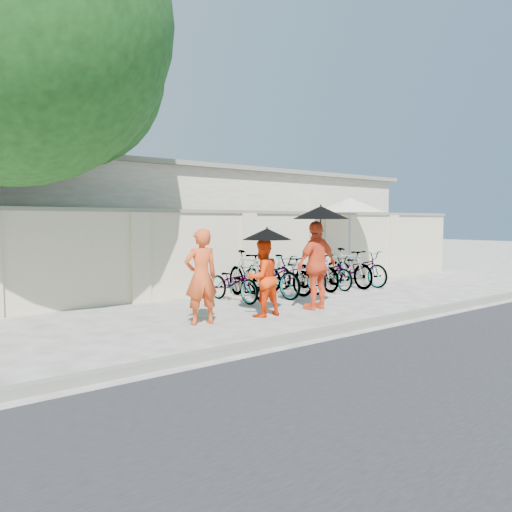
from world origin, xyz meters
TOP-DOWN VIEW (x-y plane):
  - ground at (0.00, 0.00)m, footprint 80.00×80.00m
  - kerb at (0.00, -1.70)m, footprint 40.00×0.16m
  - compound_wall at (1.00, 3.20)m, footprint 20.00×0.30m
  - building_behind at (2.00, 7.00)m, footprint 14.00×6.00m
  - shade_tree at (-3.66, 2.97)m, footprint 6.70×6.20m
  - monk_left at (-1.17, 0.24)m, footprint 0.66×0.48m
  - monk_center at (0.13, 0.16)m, footprint 0.71×0.56m
  - parasol_center at (0.18, 0.08)m, footprint 0.94×0.94m
  - monk_right at (1.48, 0.07)m, footprint 1.08×0.50m
  - parasol_right at (1.50, -0.01)m, footprint 1.16×1.16m
  - patio_umbrella at (5.22, 2.48)m, footprint 2.31×2.31m
  - bike_0 at (0.69, 1.89)m, footprint 0.70×1.68m
  - bike_1 at (1.24, 2.08)m, footprint 0.78×1.92m
  - bike_2 at (1.79, 1.90)m, footprint 0.82×1.97m
  - bike_3 at (2.34, 1.95)m, footprint 0.67×1.68m
  - bike_4 at (2.88, 2.08)m, footprint 0.73×1.86m
  - bike_5 at (3.43, 2.02)m, footprint 0.60×1.72m
  - bike_6 at (3.98, 2.04)m, footprint 0.79×1.77m
  - bike_7 at (4.53, 1.91)m, footprint 0.61×1.81m
  - bike_8 at (5.07, 1.98)m, footprint 0.70×1.91m

SIDE VIEW (x-z plane):
  - ground at x=0.00m, z-range 0.00..0.00m
  - kerb at x=0.00m, z-range 0.00..0.12m
  - bike_0 at x=0.69m, z-range 0.00..0.86m
  - bike_6 at x=3.98m, z-range 0.00..0.90m
  - bike_4 at x=2.88m, z-range 0.00..0.96m
  - bike_3 at x=2.34m, z-range 0.00..0.98m
  - bike_8 at x=5.07m, z-range 0.00..0.99m
  - bike_2 at x=1.79m, z-range 0.00..1.01m
  - bike_5 at x=3.43m, z-range 0.00..1.02m
  - bike_7 at x=4.53m, z-range 0.00..1.07m
  - bike_1 at x=1.24m, z-range 0.00..1.12m
  - monk_center at x=0.13m, z-range 0.00..1.47m
  - monk_left at x=-1.17m, z-range 0.00..1.67m
  - monk_right at x=1.48m, z-range 0.00..1.81m
  - compound_wall at x=1.00m, z-range 0.00..2.00m
  - parasol_center at x=0.18m, z-range 1.14..1.98m
  - building_behind at x=2.00m, z-range 0.00..3.20m
  - parasol_right at x=1.50m, z-range 1.43..2.52m
  - patio_umbrella at x=5.22m, z-range 0.99..3.46m
  - shade_tree at x=-3.66m, z-range 1.00..9.20m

